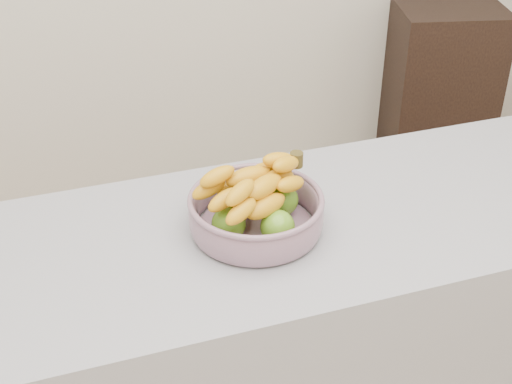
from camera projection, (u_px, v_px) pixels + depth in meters
counter at (269, 368)px, 1.84m from camera, size 2.00×0.60×0.90m
cabinet at (439, 94)px, 3.32m from camera, size 0.54×0.47×0.83m
fruit_bowl at (256, 210)px, 1.56m from camera, size 0.30×0.30×0.16m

